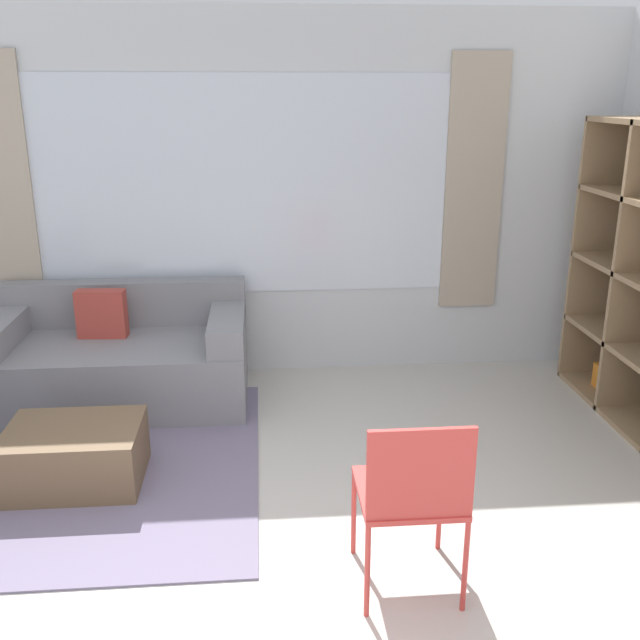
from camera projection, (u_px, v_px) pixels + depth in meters
name	position (u px, v px, depth m)	size (l,w,h in m)	color
wall_back	(244.00, 199.00, 5.31)	(6.88, 0.11, 2.70)	silver
area_rug	(7.00, 471.00, 4.17)	(2.94, 2.21, 0.01)	slate
couch_main	(119.00, 360.00, 5.06)	(1.79, 0.96, 0.80)	gray
ottoman	(75.00, 456.00, 4.00)	(0.74, 0.56, 0.34)	brown
folding_chair	(413.00, 490.00, 3.01)	(0.44, 0.46, 0.86)	#CC3D38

